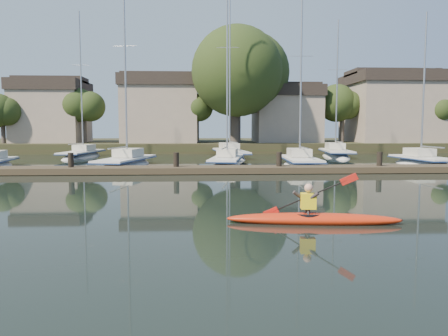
{
  "coord_description": "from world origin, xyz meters",
  "views": [
    {
      "loc": [
        -1.51,
        -11.26,
        2.65
      ],
      "look_at": [
        -0.73,
        4.21,
        1.2
      ],
      "focal_mm": 35.0,
      "sensor_mm": 36.0,
      "label": 1
    }
  ],
  "objects_px": {
    "kayak": "(313,217)",
    "sailboat_2": "(227,167)",
    "sailboat_3": "(300,169)",
    "dock": "(228,169)",
    "sailboat_1": "(126,169)",
    "sailboat_4": "(422,168)",
    "sailboat_6": "(230,159)",
    "sailboat_5": "(82,159)",
    "sailboat_7": "(336,159)"
  },
  "relations": [
    {
      "from": "sailboat_5",
      "to": "sailboat_6",
      "type": "distance_m",
      "value": 13.09
    },
    {
      "from": "sailboat_1",
      "to": "sailboat_6",
      "type": "height_order",
      "value": "sailboat_6"
    },
    {
      "from": "sailboat_3",
      "to": "sailboat_5",
      "type": "xyz_separation_m",
      "value": [
        -17.24,
        9.83,
        0.02
      ]
    },
    {
      "from": "sailboat_5",
      "to": "sailboat_7",
      "type": "distance_m",
      "value": 22.61
    },
    {
      "from": "sailboat_2",
      "to": "sailboat_5",
      "type": "distance_m",
      "value": 14.97
    },
    {
      "from": "sailboat_5",
      "to": "sailboat_7",
      "type": "height_order",
      "value": "sailboat_5"
    },
    {
      "from": "dock",
      "to": "sailboat_4",
      "type": "xyz_separation_m",
      "value": [
        13.86,
        4.35,
        -0.4
      ]
    },
    {
      "from": "kayak",
      "to": "sailboat_2",
      "type": "relative_size",
      "value": 0.35
    },
    {
      "from": "kayak",
      "to": "sailboat_1",
      "type": "height_order",
      "value": "sailboat_1"
    },
    {
      "from": "sailboat_5",
      "to": "sailboat_1",
      "type": "bearing_deg",
      "value": -53.43
    },
    {
      "from": "sailboat_2",
      "to": "sailboat_3",
      "type": "relative_size",
      "value": 1.09
    },
    {
      "from": "dock",
      "to": "sailboat_1",
      "type": "relative_size",
      "value": 2.45
    },
    {
      "from": "sailboat_2",
      "to": "sailboat_7",
      "type": "bearing_deg",
      "value": 47.12
    },
    {
      "from": "sailboat_6",
      "to": "sailboat_7",
      "type": "height_order",
      "value": "sailboat_6"
    },
    {
      "from": "sailboat_6",
      "to": "kayak",
      "type": "bearing_deg",
      "value": -94.58
    },
    {
      "from": "kayak",
      "to": "sailboat_4",
      "type": "height_order",
      "value": "sailboat_4"
    },
    {
      "from": "sailboat_1",
      "to": "sailboat_3",
      "type": "distance_m",
      "value": 11.81
    },
    {
      "from": "sailboat_2",
      "to": "sailboat_5",
      "type": "bearing_deg",
      "value": 154.5
    },
    {
      "from": "sailboat_3",
      "to": "sailboat_5",
      "type": "distance_m",
      "value": 19.85
    },
    {
      "from": "sailboat_1",
      "to": "sailboat_2",
      "type": "relative_size",
      "value": 0.99
    },
    {
      "from": "kayak",
      "to": "sailboat_5",
      "type": "height_order",
      "value": "sailboat_5"
    },
    {
      "from": "sailboat_1",
      "to": "sailboat_4",
      "type": "bearing_deg",
      "value": 11.48
    },
    {
      "from": "sailboat_1",
      "to": "sailboat_7",
      "type": "relative_size",
      "value": 1.03
    },
    {
      "from": "sailboat_2",
      "to": "sailboat_1",
      "type": "bearing_deg",
      "value": -163.43
    },
    {
      "from": "dock",
      "to": "sailboat_2",
      "type": "distance_m",
      "value": 5.31
    },
    {
      "from": "kayak",
      "to": "sailboat_1",
      "type": "bearing_deg",
      "value": 120.72
    },
    {
      "from": "kayak",
      "to": "sailboat_7",
      "type": "xyz_separation_m",
      "value": [
        8.97,
        26.85,
        -0.39
      ]
    },
    {
      "from": "kayak",
      "to": "dock",
      "type": "bearing_deg",
      "value": 102.68
    },
    {
      "from": "sailboat_7",
      "to": "sailboat_6",
      "type": "bearing_deg",
      "value": -174.15
    },
    {
      "from": "dock",
      "to": "sailboat_7",
      "type": "relative_size",
      "value": 2.53
    },
    {
      "from": "sailboat_4",
      "to": "sailboat_5",
      "type": "height_order",
      "value": "sailboat_5"
    },
    {
      "from": "sailboat_7",
      "to": "dock",
      "type": "bearing_deg",
      "value": -121.39
    },
    {
      "from": "sailboat_6",
      "to": "sailboat_4",
      "type": "bearing_deg",
      "value": -41.16
    },
    {
      "from": "sailboat_1",
      "to": "sailboat_2",
      "type": "distance_m",
      "value": 6.94
    },
    {
      "from": "sailboat_3",
      "to": "sailboat_4",
      "type": "height_order",
      "value": "sailboat_3"
    },
    {
      "from": "dock",
      "to": "sailboat_5",
      "type": "distance_m",
      "value": 18.35
    },
    {
      "from": "kayak",
      "to": "sailboat_7",
      "type": "bearing_deg",
      "value": 77.69
    },
    {
      "from": "sailboat_1",
      "to": "sailboat_3",
      "type": "xyz_separation_m",
      "value": [
        11.8,
        -0.41,
        -0.0
      ]
    },
    {
      "from": "sailboat_1",
      "to": "sailboat_7",
      "type": "distance_m",
      "value": 19.34
    },
    {
      "from": "sailboat_3",
      "to": "sailboat_5",
      "type": "bearing_deg",
      "value": 153.15
    },
    {
      "from": "sailboat_5",
      "to": "sailboat_7",
      "type": "relative_size",
      "value": 1.03
    },
    {
      "from": "sailboat_1",
      "to": "sailboat_5",
      "type": "bearing_deg",
      "value": 131.64
    },
    {
      "from": "sailboat_2",
      "to": "sailboat_3",
      "type": "bearing_deg",
      "value": -5.78
    },
    {
      "from": "kayak",
      "to": "sailboat_3",
      "type": "height_order",
      "value": "sailboat_3"
    },
    {
      "from": "sailboat_1",
      "to": "sailboat_7",
      "type": "height_order",
      "value": "sailboat_1"
    },
    {
      "from": "sailboat_4",
      "to": "sailboat_5",
      "type": "distance_m",
      "value": 27.61
    },
    {
      "from": "sailboat_4",
      "to": "sailboat_6",
      "type": "relative_size",
      "value": 0.71
    },
    {
      "from": "kayak",
      "to": "sailboat_4",
      "type": "xyz_separation_m",
      "value": [
        12.31,
        17.88,
        -0.38
      ]
    },
    {
      "from": "sailboat_2",
      "to": "sailboat_7",
      "type": "xyz_separation_m",
      "value": [
        10.28,
        8.02,
        -0.03
      ]
    },
    {
      "from": "sailboat_2",
      "to": "sailboat_4",
      "type": "distance_m",
      "value": 13.66
    }
  ]
}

